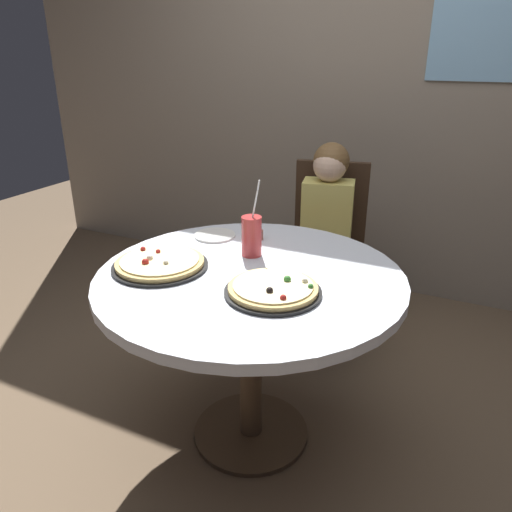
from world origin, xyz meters
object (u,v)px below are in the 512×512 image
chair_wooden (328,240)px  pizza_cheese (160,264)px  soda_cup (252,236)px  sauce_bowl (255,235)px  plate_small (215,235)px  dining_table (250,299)px  diner_child (323,260)px  pizza_veggie (273,289)px

chair_wooden → pizza_cheese: bearing=-105.5°
soda_cup → sauce_bowl: 0.19m
pizza_cheese → plate_small: size_ratio=2.00×
plate_small → dining_table: bearing=-42.0°
pizza_cheese → diner_child: bearing=69.8°
chair_wooden → soda_cup: (-0.05, -0.86, 0.30)m
pizza_veggie → pizza_cheese: bearing=178.5°
diner_child → dining_table: bearing=-91.1°
pizza_veggie → soda_cup: 0.35m
dining_table → pizza_cheese: 0.37m
sauce_bowl → diner_child: bearing=73.4°
pizza_veggie → sauce_bowl: (-0.28, 0.44, 0.00)m
chair_wooden → pizza_veggie: chair_wooden is taller
dining_table → plate_small: size_ratio=6.31×
diner_child → sauce_bowl: 0.61m
sauce_bowl → pizza_veggie: bearing=-57.5°
dining_table → sauce_bowl: size_ratio=16.22×
chair_wooden → plate_small: size_ratio=5.28×
diner_child → soda_cup: bearing=-97.4°
chair_wooden → soda_cup: 0.91m
diner_child → pizza_veggie: diner_child is taller
dining_table → sauce_bowl: sauce_bowl is taller
soda_cup → sauce_bowl: (-0.06, 0.17, -0.06)m
chair_wooden → pizza_veggie: 1.17m
diner_child → soda_cup: (-0.09, -0.68, 0.35)m
pizza_cheese → sauce_bowl: size_ratio=5.14×
dining_table → sauce_bowl: bearing=112.8°
diner_child → plate_small: (-0.33, -0.56, 0.27)m
pizza_veggie → soda_cup: size_ratio=1.07×
dining_table → plate_small: bearing=138.0°
pizza_veggie → plate_small: size_ratio=1.83×
dining_table → diner_child: (0.02, 0.84, -0.16)m
pizza_veggie → plate_small: pizza_veggie is taller
dining_table → chair_wooden: chair_wooden is taller
dining_table → pizza_veggie: bearing=-38.4°
dining_table → diner_child: size_ratio=1.05×
pizza_cheese → pizza_veggie: bearing=-1.5°
chair_wooden → sauce_bowl: size_ratio=13.57×
dining_table → pizza_veggie: 0.22m
chair_wooden → sauce_bowl: (-0.12, -0.69, 0.24)m
chair_wooden → pizza_cheese: (-0.31, -1.12, 0.24)m
pizza_cheese → plate_small: (0.02, 0.38, -0.01)m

